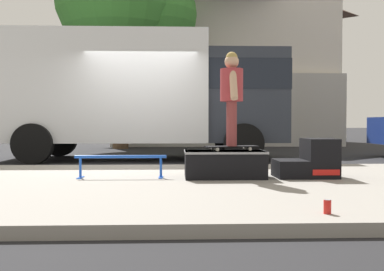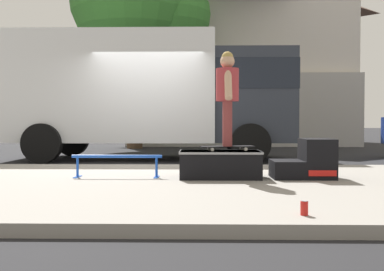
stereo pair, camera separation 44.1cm
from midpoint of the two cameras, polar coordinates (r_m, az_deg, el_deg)
The scene contains 11 objects.
ground_plane at distance 9.07m, azimuth -5.00°, elevation -4.15°, with size 140.00×140.00×0.00m, color black.
sidewalk_slab at distance 6.11m, azimuth -8.03°, elevation -6.42°, with size 50.00×5.00×0.12m, color gray.
skate_box at distance 6.47m, azimuth 5.55°, elevation -3.56°, with size 1.16×0.67×0.39m.
kicker_ramp at distance 6.68m, azimuth 16.37°, elevation -3.23°, with size 0.87×0.60×0.56m.
grind_rail at distance 6.55m, azimuth -7.66°, elevation -3.22°, with size 1.31×0.28×0.33m.
skateboard at distance 6.49m, azimuth 6.46°, elevation -1.45°, with size 0.81×0.38×0.07m.
skater_kid at distance 6.50m, azimuth 6.48°, elevation 5.72°, with size 0.33×0.70×1.36m.
soda_can at distance 4.05m, azimuth 17.21°, elevation -8.83°, with size 0.07×0.07×0.13m.
box_truck at distance 11.24m, azimuth -3.96°, elevation 5.65°, with size 6.91×2.63×3.05m.
street_tree_main at distance 16.56m, azimuth -5.65°, elevation 16.50°, with size 4.96×4.51×7.57m.
house_behind at distance 21.35m, azimuth 6.17°, elevation 10.59°, with size 9.54×8.22×8.40m.
Camera 2 is at (1.19, -8.97, 0.91)m, focal length 41.83 mm.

